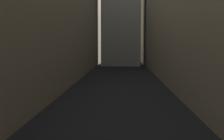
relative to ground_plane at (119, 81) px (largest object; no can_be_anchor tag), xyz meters
The scene contains 1 object.
ground_plane is the anchor object (origin of this frame).
Camera 1 is at (0.46, 9.26, 4.85)m, focal length 47.48 mm.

